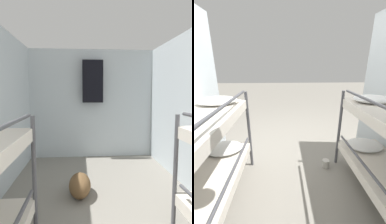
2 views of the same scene
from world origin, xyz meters
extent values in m
cube|color=silver|center=(0.00, 4.97, 1.20)|extent=(2.83, 0.06, 2.39)
cylinder|color=#4C4C51|center=(-0.71, 2.43, 0.62)|extent=(0.04, 0.04, 1.24)
cylinder|color=#4C4C51|center=(0.71, 2.43, 0.62)|extent=(0.04, 0.04, 1.24)
ellipsoid|color=brown|center=(-0.27, 3.23, 0.15)|extent=(0.31, 0.53, 0.31)
cube|color=black|center=(0.01, 4.82, 1.69)|extent=(0.44, 0.12, 0.90)
camera|label=1|loc=(-0.26, 0.52, 1.47)|focal=32.00mm
camera|label=2|loc=(0.17, 2.71, 1.64)|focal=24.00mm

